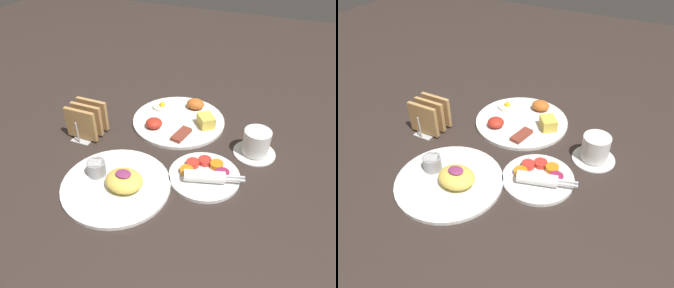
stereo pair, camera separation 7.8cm
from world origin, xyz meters
The scene contains 6 objects.
ground_plane centered at (0.00, 0.00, 0.00)m, with size 3.00×3.00×0.00m, color #332823.
plate_breakfast centered at (0.06, 0.21, 0.01)m, with size 0.30×0.30×0.05m.
plate_condiments centered at (0.21, -0.02, 0.01)m, with size 0.20×0.19×0.04m.
plate_foreground centered at (0.02, -0.13, 0.01)m, with size 0.28×0.28×0.06m.
toast_rack centered at (-0.18, 0.04, 0.05)m, with size 0.10×0.12×0.10m.
coffee_cup centered at (0.32, 0.14, 0.04)m, with size 0.12×0.12×0.08m.
Camera 1 is at (0.36, -0.64, 0.60)m, focal length 35.00 mm.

